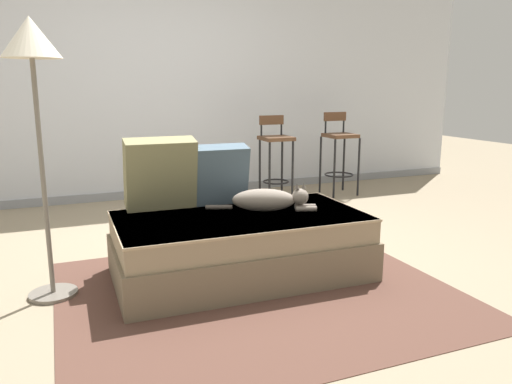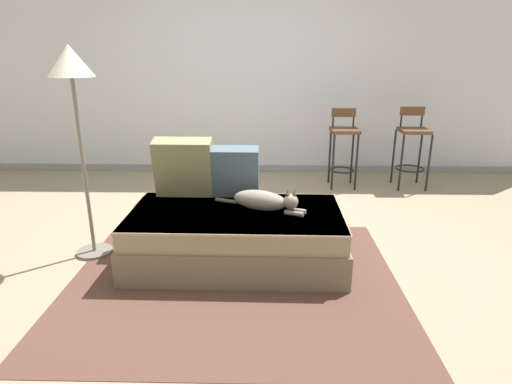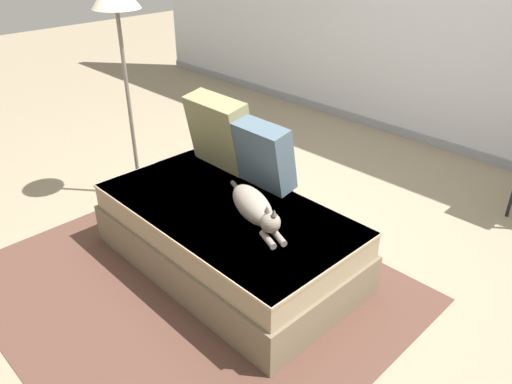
{
  "view_description": "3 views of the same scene",
  "coord_description": "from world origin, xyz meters",
  "views": [
    {
      "loc": [
        -1.08,
        -3.33,
        1.24
      ],
      "look_at": [
        0.15,
        -0.3,
        0.53
      ],
      "focal_mm": 35.0,
      "sensor_mm": 36.0,
      "label": 1
    },
    {
      "loc": [
        0.22,
        -3.38,
        1.56
      ],
      "look_at": [
        0.15,
        -0.3,
        0.53
      ],
      "focal_mm": 30.0,
      "sensor_mm": 36.0,
      "label": 2
    },
    {
      "loc": [
        1.91,
        -2.04,
        1.91
      ],
      "look_at": [
        0.15,
        -0.3,
        0.53
      ],
      "focal_mm": 35.0,
      "sensor_mm": 36.0,
      "label": 3
    }
  ],
  "objects": [
    {
      "name": "cat",
      "position": [
        0.21,
        -0.37,
        0.49
      ],
      "size": [
        0.7,
        0.36,
        0.19
      ],
      "color": "gray",
      "rests_on": "couch"
    },
    {
      "name": "throw_pillow_corner",
      "position": [
        -0.44,
        -0.05,
        0.66
      ],
      "size": [
        0.47,
        0.26,
        0.49
      ],
      "color": "#847F56",
      "rests_on": "couch"
    },
    {
      "name": "wall_back_panel",
      "position": [
        0.0,
        2.25,
        1.3
      ],
      "size": [
        8.0,
        0.1,
        2.6
      ],
      "primitive_type": "cube",
      "color": "silver",
      "rests_on": "ground"
    },
    {
      "name": "bar_stool_by_doorway",
      "position": [
        1.93,
        1.57,
        0.53
      ],
      "size": [
        0.34,
        0.34,
        0.94
      ],
      "color": "black",
      "rests_on": "ground"
    },
    {
      "name": "ground_plane",
      "position": [
        0.0,
        0.0,
        0.0
      ],
      "size": [
        16.0,
        16.0,
        0.0
      ],
      "primitive_type": "plane",
      "color": "gray",
      "rests_on": "ground"
    },
    {
      "name": "area_rug",
      "position": [
        0.0,
        -0.7,
        0.0
      ],
      "size": [
        2.32,
        1.98,
        0.01
      ],
      "primitive_type": "cube",
      "color": "brown",
      "rests_on": "ground"
    },
    {
      "name": "floor_lamp",
      "position": [
        -1.16,
        -0.29,
        1.35
      ],
      "size": [
        0.32,
        0.32,
        1.6
      ],
      "color": "slate",
      "rests_on": "ground"
    },
    {
      "name": "couch",
      "position": [
        0.0,
        -0.4,
        0.21
      ],
      "size": [
        1.63,
        0.9,
        0.41
      ],
      "color": "#766750",
      "rests_on": "ground"
    },
    {
      "name": "throw_pillow_middle",
      "position": [
        -0.04,
        -0.06,
        0.63
      ],
      "size": [
        0.41,
        0.22,
        0.42
      ],
      "color": "#4C6070",
      "rests_on": "couch"
    },
    {
      "name": "wall_baseboard_trim",
      "position": [
        0.0,
        2.2,
        0.04
      ],
      "size": [
        8.0,
        0.02,
        0.09
      ],
      "primitive_type": "cube",
      "color": "gray",
      "rests_on": "ground"
    },
    {
      "name": "bar_stool_near_window",
      "position": [
        1.14,
        1.57,
        0.55
      ],
      "size": [
        0.32,
        0.32,
        0.92
      ],
      "color": "black",
      "rests_on": "ground"
    }
  ]
}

